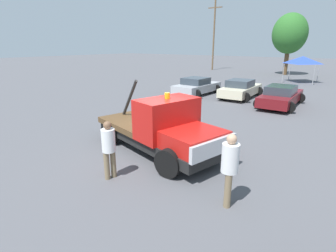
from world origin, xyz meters
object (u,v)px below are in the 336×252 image
(person_near_truck, at_px, (230,165))
(parked_car_maroon, at_px, (281,96))
(tow_truck, at_px, (163,130))
(parked_car_cream, at_px, (241,89))
(tree_left, at_px, (290,34))
(parked_car_silver, at_px, (197,86))
(utility_pole, at_px, (214,34))
(person_at_hood, at_px, (109,146))
(canopy_tent_blue, at_px, (303,60))

(person_near_truck, distance_m, parked_car_maroon, 12.27)
(tow_truck, height_order, parked_car_cream, tow_truck)
(tree_left, bearing_deg, parked_car_silver, -96.30)
(utility_pole, bearing_deg, person_at_hood, -67.62)
(tow_truck, xyz_separation_m, person_at_hood, (-0.11, -2.40, 0.11))
(utility_pole, bearing_deg, parked_car_maroon, -52.92)
(tree_left, bearing_deg, parked_car_cream, -86.37)
(parked_car_cream, distance_m, parked_car_maroon, 3.39)
(tow_truck, bearing_deg, tree_left, 109.44)
(canopy_tent_blue, bearing_deg, tree_left, 115.16)
(person_at_hood, height_order, tree_left, tree_left)
(person_at_hood, relative_size, utility_pole, 0.17)
(person_near_truck, xyz_separation_m, canopy_tent_blue, (-3.08, 25.10, 1.20))
(person_near_truck, distance_m, canopy_tent_blue, 25.31)
(tow_truck, relative_size, person_at_hood, 3.30)
(parked_car_silver, distance_m, parked_car_cream, 3.37)
(canopy_tent_blue, bearing_deg, person_near_truck, -83.01)
(person_near_truck, bearing_deg, utility_pole, 95.58)
(person_near_truck, bearing_deg, person_at_hood, 170.96)
(parked_car_silver, distance_m, parked_car_maroon, 6.43)
(person_near_truck, xyz_separation_m, parked_car_maroon, (-1.81, 12.13, -0.42))
(person_near_truck, relative_size, person_at_hood, 1.06)
(parked_car_silver, relative_size, parked_car_maroon, 0.90)
(canopy_tent_blue, distance_m, tree_left, 7.69)
(person_at_hood, bearing_deg, parked_car_maroon, -84.66)
(parked_car_cream, bearing_deg, parked_car_maroon, -113.16)
(parked_car_maroon, relative_size, canopy_tent_blue, 1.69)
(parked_car_maroon, bearing_deg, utility_pole, 35.83)
(parked_car_cream, height_order, tree_left, tree_left)
(canopy_tent_blue, bearing_deg, parked_car_maroon, -84.41)
(parked_car_maroon, bearing_deg, person_near_truck, -172.77)
(person_at_hood, height_order, utility_pole, utility_pole)
(tow_truck, bearing_deg, parked_car_silver, 128.49)
(parked_car_cream, bearing_deg, person_at_hood, -175.43)
(utility_pole, bearing_deg, parked_car_cream, -57.50)
(person_at_hood, distance_m, parked_car_cream, 14.24)
(person_at_hood, bearing_deg, tow_truck, -80.52)
(parked_car_maroon, distance_m, utility_pole, 25.48)
(tow_truck, distance_m, parked_car_silver, 11.99)
(parked_car_maroon, xyz_separation_m, utility_pole, (-15.10, 19.98, 4.69))
(person_at_hood, bearing_deg, person_near_truck, -154.64)
(person_at_hood, distance_m, parked_car_maroon, 13.02)
(tow_truck, height_order, utility_pole, utility_pole)
(parked_car_silver, relative_size, utility_pole, 0.44)
(canopy_tent_blue, bearing_deg, tow_truck, -90.42)
(utility_pole, bearing_deg, person_near_truck, -62.23)
(person_at_hood, relative_size, parked_car_cream, 0.38)
(parked_car_cream, xyz_separation_m, utility_pole, (-11.94, 18.75, 4.69))
(parked_car_cream, relative_size, utility_pole, 0.45)
(person_near_truck, bearing_deg, parked_car_maroon, 76.29)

